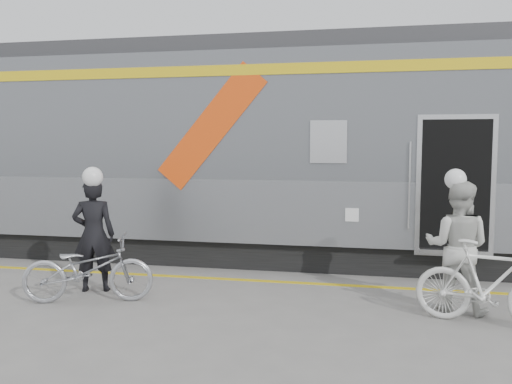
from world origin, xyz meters
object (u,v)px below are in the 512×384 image
(woman, at_px, (457,246))
(bicycle_right, at_px, (490,284))
(man, at_px, (94,235))
(bicycle_left, at_px, (88,269))

(woman, height_order, bicycle_right, woman)
(man, relative_size, bicycle_left, 0.95)
(man, distance_m, bicycle_right, 5.53)
(man, xyz_separation_m, bicycle_left, (0.20, -0.55, -0.39))
(woman, bearing_deg, bicycle_right, 134.34)
(bicycle_left, xyz_separation_m, bicycle_right, (5.30, 0.07, 0.05))
(bicycle_left, height_order, bicycle_right, bicycle_right)
(man, height_order, bicycle_left, man)
(man, bearing_deg, woman, 163.33)
(woman, bearing_deg, bicycle_left, 22.79)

